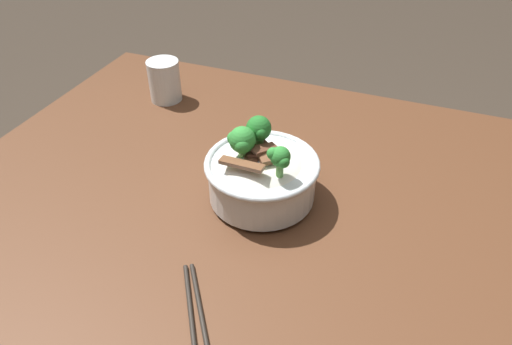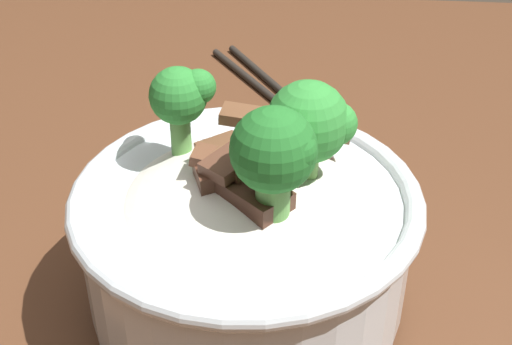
{
  "view_description": "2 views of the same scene",
  "coord_description": "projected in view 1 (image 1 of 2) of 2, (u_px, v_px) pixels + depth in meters",
  "views": [
    {
      "loc": [
        -0.25,
        0.57,
        1.39
      ],
      "look_at": [
        -0.02,
        -0.02,
        0.89
      ],
      "focal_mm": 32.61,
      "sensor_mm": 36.0,
      "label": 1
    },
    {
      "loc": [
        0.01,
        -0.36,
        1.14
      ],
      "look_at": [
        -0.02,
        -0.03,
        0.91
      ],
      "focal_mm": 49.84,
      "sensor_mm": 36.0,
      "label": 2
    }
  ],
  "objects": [
    {
      "name": "chopsticks_pair",
      "position": [
        197.0,
        321.0,
        0.65
      ],
      "size": [
        0.13,
        0.18,
        0.01
      ],
      "color": "#28231E",
      "rests_on": "dining_table"
    },
    {
      "name": "rice_bowl",
      "position": [
        261.0,
        173.0,
        0.82
      ],
      "size": [
        0.2,
        0.2,
        0.15
      ],
      "color": "silver",
      "rests_on": "dining_table"
    },
    {
      "name": "drinking_glass",
      "position": [
        165.0,
        83.0,
        1.12
      ],
      "size": [
        0.08,
        0.08,
        0.1
      ],
      "color": "white",
      "rests_on": "dining_table"
    },
    {
      "name": "dining_table",
      "position": [
        241.0,
        255.0,
        0.91
      ],
      "size": [
        1.15,
        1.01,
        0.82
      ],
      "color": "#56331E",
      "rests_on": "ground"
    }
  ]
}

